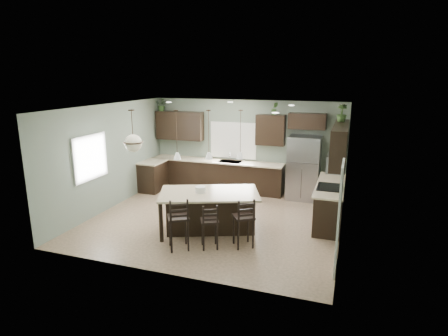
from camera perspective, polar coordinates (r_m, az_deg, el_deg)
ground at (r=9.46m, az=-1.38°, el=-7.88°), size 6.00×6.00×0.00m
pantry_door at (r=7.12m, az=17.12°, el=-7.22°), size 0.04×0.82×2.04m
window_back at (r=11.66m, az=1.43°, el=4.25°), size 1.35×0.02×1.00m
window_left at (r=9.78m, az=-19.77°, el=1.53°), size 0.02×1.10×1.00m
left_return_cabs at (r=11.88m, az=-10.78°, el=-1.25°), size 0.60×0.90×0.90m
left_return_countertop at (r=11.76m, az=-10.79°, el=0.95°), size 0.66×0.96×0.04m
back_lower_cabs at (r=11.78m, az=-1.11°, el=-1.14°), size 4.20×0.60×0.90m
back_countertop at (r=11.65m, az=-1.15°, el=1.07°), size 4.20×0.66×0.04m
sink_inset at (r=11.50m, az=0.95°, el=0.98°), size 0.70×0.45×0.01m
faucet at (r=11.44m, az=0.91°, el=1.66°), size 0.02×0.02×0.28m
back_upper_left at (r=12.10m, az=-6.75°, el=6.43°), size 1.55×0.34×0.90m
back_upper_right at (r=11.15m, az=7.11°, el=5.77°), size 0.85×0.34×0.90m
fridge_header at (r=10.94m, az=12.58°, el=6.98°), size 1.05×0.34×0.45m
right_lower_cabs at (r=9.61m, az=15.85°, el=-5.21°), size 0.60×2.35×0.90m
right_countertop at (r=9.47m, az=15.91°, el=-2.51°), size 0.66×2.35×0.04m
cooktop at (r=9.20m, az=15.82°, el=-2.83°), size 0.58×0.75×0.02m
wall_oven_front at (r=9.36m, az=13.87°, el=-5.59°), size 0.01×0.72×0.60m
right_upper_cabs at (r=9.23m, az=17.27°, el=3.55°), size 0.34×2.35×0.90m
microwave at (r=9.04m, az=16.70°, el=0.79°), size 0.40×0.75×0.40m
refrigerator at (r=11.00m, az=12.04°, el=0.02°), size 0.90×0.74×1.85m
kitchen_island at (r=8.69m, az=-2.24°, el=-6.64°), size 2.54×2.00×0.92m
serving_dish at (r=8.52m, az=-3.62°, el=-3.30°), size 0.24×0.24×0.14m
bar_stool_left at (r=7.81m, az=-6.95°, el=-8.34°), size 0.58×0.58×1.13m
bar_stool_center at (r=7.83m, az=-2.22°, el=-8.78°), size 0.49×0.49×0.98m
bar_stool_right at (r=7.88m, az=2.98°, el=-8.23°), size 0.56×0.56×1.09m
pendant_left at (r=8.26m, az=-7.23°, el=5.02°), size 0.17×0.17×1.10m
pendant_center at (r=8.23m, az=-2.35°, el=5.09°), size 0.17×0.17×1.10m
pendant_right at (r=8.26m, az=2.53°, el=5.12°), size 0.17×0.17×1.10m
chandelier at (r=8.52m, az=-13.77°, el=5.53°), size 0.43×0.43×0.95m
plant_back_left at (r=12.28m, az=-9.44°, el=9.47°), size 0.38×0.33×0.39m
plant_back_right at (r=11.03m, az=7.71°, el=8.97°), size 0.24×0.22×0.36m
plant_right_wall at (r=9.70m, az=17.51°, el=7.99°), size 0.24×0.24×0.43m
room_shell at (r=8.97m, az=-1.44°, el=2.25°), size 6.00×6.00×6.00m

